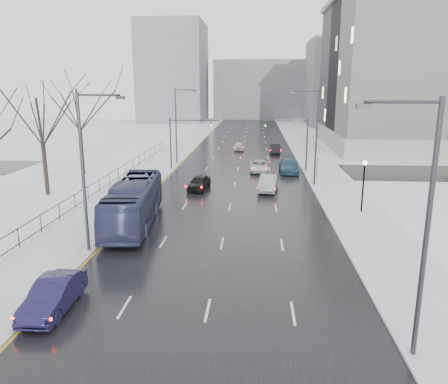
% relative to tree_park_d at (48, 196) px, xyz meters
% --- Properties ---
extents(road, '(16.00, 150.00, 0.04)m').
position_rel_tree_park_d_xyz_m(road, '(17.80, 26.00, 0.02)').
color(road, black).
rests_on(road, ground).
extents(cross_road, '(130.00, 10.00, 0.04)m').
position_rel_tree_park_d_xyz_m(cross_road, '(17.80, 14.00, 0.02)').
color(cross_road, black).
rests_on(cross_road, ground).
extents(sidewalk_left, '(5.00, 150.00, 0.16)m').
position_rel_tree_park_d_xyz_m(sidewalk_left, '(7.30, 26.00, 0.08)').
color(sidewalk_left, silver).
rests_on(sidewalk_left, ground).
extents(sidewalk_right, '(5.00, 150.00, 0.16)m').
position_rel_tree_park_d_xyz_m(sidewalk_right, '(28.30, 26.00, 0.08)').
color(sidewalk_right, silver).
rests_on(sidewalk_right, ground).
extents(park_strip, '(14.00, 150.00, 0.12)m').
position_rel_tree_park_d_xyz_m(park_strip, '(-2.20, 26.00, 0.06)').
color(park_strip, white).
rests_on(park_strip, ground).
extents(tree_park_d, '(8.75, 8.75, 12.50)m').
position_rel_tree_park_d_xyz_m(tree_park_d, '(0.00, 0.00, 0.00)').
color(tree_park_d, black).
rests_on(tree_park_d, ground).
extents(tree_park_e, '(9.45, 9.45, 13.50)m').
position_rel_tree_park_d_xyz_m(tree_park_e, '(-0.40, 10.00, 0.00)').
color(tree_park_e, black).
rests_on(tree_park_e, ground).
extents(iron_fence, '(0.06, 70.00, 1.30)m').
position_rel_tree_park_d_xyz_m(iron_fence, '(4.80, -4.00, 0.91)').
color(iron_fence, black).
rests_on(iron_fence, sidewalk_left).
extents(streetlight_r_near, '(2.95, 0.25, 10.00)m').
position_rel_tree_park_d_xyz_m(streetlight_r_near, '(25.97, -24.00, 5.62)').
color(streetlight_r_near, '#2D2D33').
rests_on(streetlight_r_near, ground).
extents(streetlight_r_mid, '(2.95, 0.25, 10.00)m').
position_rel_tree_park_d_xyz_m(streetlight_r_mid, '(25.97, 6.00, 5.62)').
color(streetlight_r_mid, '#2D2D33').
rests_on(streetlight_r_mid, ground).
extents(streetlight_l_near, '(2.95, 0.25, 10.00)m').
position_rel_tree_park_d_xyz_m(streetlight_l_near, '(9.63, -14.00, 5.62)').
color(streetlight_l_near, '#2D2D33').
rests_on(streetlight_l_near, ground).
extents(streetlight_l_far, '(2.95, 0.25, 10.00)m').
position_rel_tree_park_d_xyz_m(streetlight_l_far, '(9.63, 18.00, 5.62)').
color(streetlight_l_far, '#2D2D33').
rests_on(streetlight_l_far, ground).
extents(lamppost_r_mid, '(0.36, 0.36, 4.28)m').
position_rel_tree_park_d_xyz_m(lamppost_r_mid, '(28.80, -4.00, 2.94)').
color(lamppost_r_mid, black).
rests_on(lamppost_r_mid, sidewalk_right).
extents(mast_signal_right, '(6.10, 0.33, 6.50)m').
position_rel_tree_park_d_xyz_m(mast_signal_right, '(25.13, 14.00, 4.11)').
color(mast_signal_right, '#2D2D33').
rests_on(mast_signal_right, ground).
extents(mast_signal_left, '(6.10, 0.33, 6.50)m').
position_rel_tree_park_d_xyz_m(mast_signal_left, '(10.47, 14.00, 4.11)').
color(mast_signal_left, '#2D2D33').
rests_on(mast_signal_left, ground).
extents(no_uturn_sign, '(0.60, 0.06, 2.70)m').
position_rel_tree_park_d_xyz_m(no_uturn_sign, '(27.00, 10.00, 2.30)').
color(no_uturn_sign, '#2D2D33').
rests_on(no_uturn_sign, sidewalk_right).
extents(bldg_far_right, '(24.00, 20.00, 22.00)m').
position_rel_tree_park_d_xyz_m(bldg_far_right, '(45.80, 81.00, 11.00)').
color(bldg_far_right, slate).
rests_on(bldg_far_right, ground).
extents(bldg_far_left, '(18.00, 22.00, 28.00)m').
position_rel_tree_park_d_xyz_m(bldg_far_left, '(-4.20, 91.00, 14.00)').
color(bldg_far_left, slate).
rests_on(bldg_far_left, ground).
extents(bldg_far_center, '(30.00, 18.00, 18.00)m').
position_rel_tree_park_d_xyz_m(bldg_far_center, '(21.80, 106.00, 9.00)').
color(bldg_far_center, slate).
rests_on(bldg_far_center, ground).
extents(sedan_left_near, '(1.67, 4.63, 1.52)m').
position_rel_tree_park_d_xyz_m(sedan_left_near, '(10.60, -21.48, 0.80)').
color(sedan_left_near, '#161237').
rests_on(sedan_left_near, road).
extents(bus, '(3.89, 12.23, 3.35)m').
position_rel_tree_park_d_xyz_m(bus, '(10.80, -8.22, 1.71)').
color(bus, navy).
rests_on(bus, road).
extents(sedan_center_near, '(2.29, 4.47, 1.46)m').
position_rel_tree_park_d_xyz_m(sedan_center_near, '(14.30, 3.34, 0.77)').
color(sedan_center_near, black).
rests_on(sedan_center_near, road).
extents(sedan_right_near, '(2.29, 4.99, 1.59)m').
position_rel_tree_park_d_xyz_m(sedan_right_near, '(21.30, 3.45, 0.83)').
color(sedan_right_near, gray).
rests_on(sedan_right_near, road).
extents(sedan_right_cross, '(2.37, 4.95, 1.36)m').
position_rel_tree_park_d_xyz_m(sedan_right_cross, '(20.43, 13.51, 0.72)').
color(sedan_right_cross, silver).
rests_on(sedan_right_cross, road).
extents(sedan_right_far, '(2.28, 5.60, 1.62)m').
position_rel_tree_park_d_xyz_m(sedan_right_far, '(24.04, 13.29, 0.85)').
color(sedan_right_far, navy).
rests_on(sedan_right_far, road).
extents(sedan_center_far, '(1.65, 4.08, 1.39)m').
position_rel_tree_park_d_xyz_m(sedan_center_far, '(17.30, 31.54, 0.73)').
color(sedan_center_far, '#A5A7AA').
rests_on(sedan_center_far, road).
extents(sedan_right_distant, '(1.56, 4.38, 1.44)m').
position_rel_tree_park_d_xyz_m(sedan_right_distant, '(23.01, 28.42, 0.76)').
color(sedan_right_distant, black).
rests_on(sedan_right_distant, road).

